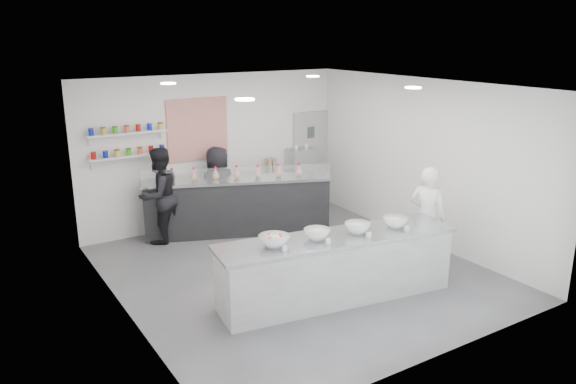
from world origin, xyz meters
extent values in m
plane|color=#515156|center=(0.00, 0.00, 0.00)|extent=(6.00, 6.00, 0.00)
plane|color=white|center=(0.00, 0.00, 3.00)|extent=(6.00, 6.00, 0.00)
plane|color=white|center=(0.00, 3.00, 1.50)|extent=(5.50, 0.00, 5.50)
plane|color=white|center=(-2.75, 0.00, 1.50)|extent=(0.00, 6.00, 6.00)
plane|color=white|center=(2.75, 0.00, 1.50)|extent=(0.00, 6.00, 6.00)
cube|color=#9D9D9A|center=(2.30, 2.97, 1.05)|extent=(0.88, 0.04, 2.10)
cube|color=#AF1609|center=(-0.35, 2.98, 1.95)|extent=(1.25, 0.03, 1.20)
cube|color=silver|center=(-1.75, 2.90, 1.60)|extent=(1.45, 0.22, 0.04)
cube|color=silver|center=(-1.75, 2.90, 2.02)|extent=(1.45, 0.22, 0.04)
cylinder|color=white|center=(-1.40, -1.00, 2.98)|extent=(0.24, 0.24, 0.02)
cylinder|color=white|center=(1.40, -1.00, 2.98)|extent=(0.24, 0.24, 0.02)
cylinder|color=white|center=(-1.40, 1.60, 2.98)|extent=(0.24, 0.24, 0.02)
cylinder|color=white|center=(1.40, 1.60, 2.98)|extent=(0.24, 0.24, 0.02)
cube|color=#989893|center=(-0.02, -1.12, 0.49)|extent=(3.65, 1.34, 0.97)
cube|color=black|center=(0.05, 2.13, 0.55)|extent=(3.51, 1.93, 1.09)
cube|color=white|center=(-0.07, 1.85, 1.24)|extent=(3.23, 1.32, 0.30)
cube|color=#989893|center=(1.55, 2.78, 0.44)|extent=(1.18, 0.37, 0.87)
cube|color=#93969E|center=(1.94, 2.78, 1.11)|extent=(0.61, 0.42, 0.47)
imported|color=white|center=(1.95, -0.94, 0.85)|extent=(0.61, 0.73, 1.71)
imported|color=black|center=(-1.37, 2.47, 0.89)|extent=(1.05, 0.94, 1.78)
imported|color=black|center=(-0.13, 2.60, 0.83)|extent=(0.81, 0.54, 1.65)
camera|label=1|loc=(-4.61, -7.09, 3.77)|focal=35.00mm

